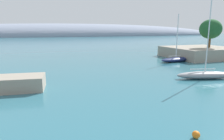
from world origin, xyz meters
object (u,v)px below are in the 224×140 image
(tree_clump_shore, at_px, (211,29))
(sailboat_navy_near_shore, at_px, (176,59))
(mooring_buoy_orange, at_px, (196,135))
(sailboat_grey_mid_mooring, at_px, (205,75))

(tree_clump_shore, distance_m, sailboat_navy_near_shore, 13.12)
(sailboat_navy_near_shore, relative_size, mooring_buoy_orange, 19.88)
(sailboat_grey_mid_mooring, relative_size, mooring_buoy_orange, 21.21)
(mooring_buoy_orange, bearing_deg, sailboat_navy_near_shore, 55.66)
(sailboat_navy_near_shore, distance_m, sailboat_grey_mid_mooring, 15.82)
(tree_clump_shore, distance_m, mooring_buoy_orange, 42.98)
(sailboat_grey_mid_mooring, distance_m, mooring_buoy_orange, 18.45)
(tree_clump_shore, bearing_deg, mooring_buoy_orange, -135.20)
(sailboat_grey_mid_mooring, xyz_separation_m, mooring_buoy_orange, (-13.06, -13.02, -0.35))
(sailboat_navy_near_shore, bearing_deg, sailboat_grey_mid_mooring, -118.85)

